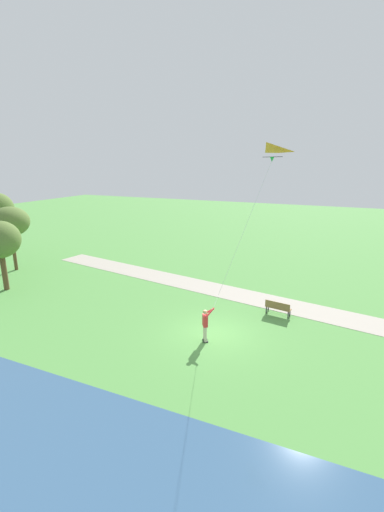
# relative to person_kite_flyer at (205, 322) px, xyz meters

# --- Properties ---
(ground_plane) EXTENTS (120.00, 120.00, 0.00)m
(ground_plane) POSITION_rel_person_kite_flyer_xyz_m (0.89, -0.14, -1.05)
(ground_plane) COLOR #569947
(walkway_path) EXTENTS (7.57, 31.96, 0.02)m
(walkway_path) POSITION_rel_person_kite_flyer_xyz_m (7.07, 1.86, -1.04)
(walkway_path) COLOR #ADA393
(walkway_path) RESTS_ON ground
(person_kite_flyer) EXTENTS (0.54, 0.62, 1.83)m
(person_kite_flyer) POSITION_rel_person_kite_flyer_xyz_m (0.00, 0.00, 0.00)
(person_kite_flyer) COLOR #232328
(person_kite_flyer) RESTS_ON ground
(flying_kite) EXTENTS (1.97, 2.81, 7.78)m
(flying_kite) POSITION_rel_person_kite_flyer_xyz_m (1.37, -2.29, 8.13)
(flying_kite) COLOR orange
(park_bench_near_walkway) EXTENTS (0.68, 1.55, 0.88)m
(park_bench_near_walkway) POSITION_rel_person_kite_flyer_xyz_m (4.61, -2.80, -0.54)
(park_bench_near_walkway) COLOR olive
(park_bench_near_walkway) RESTS_ON ground
(tree_treeline_left) EXTENTS (3.15, 2.95, 5.34)m
(tree_treeline_left) POSITION_rel_person_kite_flyer_xyz_m (4.69, 19.10, 3.04)
(tree_treeline_left) COLOR brown
(tree_treeline_left) RESTS_ON ground
(tree_treeline_right) EXTENTS (2.91, 2.56, 4.96)m
(tree_treeline_right) POSITION_rel_person_kite_flyer_xyz_m (1.09, 15.76, 2.57)
(tree_treeline_right) COLOR brown
(tree_treeline_right) RESTS_ON ground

